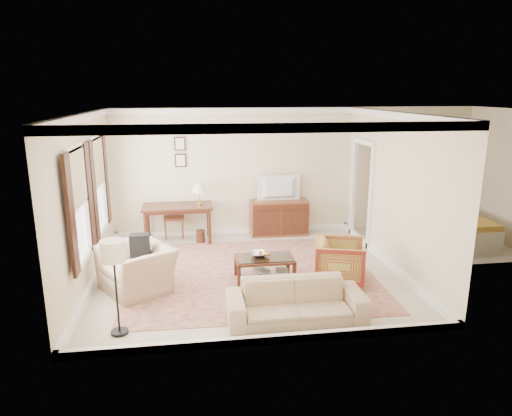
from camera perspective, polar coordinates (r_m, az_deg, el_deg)
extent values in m
cube|color=beige|center=(8.50, -1.06, -8.08)|extent=(5.50, 5.00, 0.01)
cube|color=white|center=(7.86, -1.16, 11.84)|extent=(5.50, 5.00, 0.01)
cube|color=beige|center=(10.50, -2.80, 4.51)|extent=(5.50, 0.01, 2.90)
cube|color=beige|center=(5.68, 2.02, -4.11)|extent=(5.50, 0.01, 2.90)
cube|color=beige|center=(8.20, -20.54, 0.78)|extent=(0.01, 5.00, 2.90)
cube|color=beige|center=(8.82, 16.93, 1.99)|extent=(0.01, 5.00, 2.90)
cube|color=beige|center=(10.85, 21.05, -4.02)|extent=(3.00, 2.70, 0.01)
cube|color=beige|center=(11.33, 28.37, 3.52)|extent=(0.01, 2.70, 2.90)
cube|color=maroon|center=(8.43, -0.51, -8.23)|extent=(4.45, 3.84, 0.01)
cube|color=#3F1D12|center=(10.13, -9.81, 0.18)|extent=(1.51, 0.76, 0.05)
cylinder|color=#3F1D12|center=(9.99, -13.62, -2.67)|extent=(0.07, 0.07, 0.77)
cylinder|color=#3F1D12|center=(9.95, -5.85, -2.41)|extent=(0.07, 0.07, 0.77)
cylinder|color=#3F1D12|center=(10.56, -13.34, -1.73)|extent=(0.07, 0.07, 0.77)
cylinder|color=#3F1D12|center=(10.52, -5.99, -1.48)|extent=(0.07, 0.07, 0.77)
cube|color=brown|center=(10.60, 2.87, -1.19)|extent=(1.32, 0.51, 0.81)
imported|color=black|center=(10.38, 2.95, 3.46)|extent=(0.95, 0.55, 0.12)
cube|color=#3F1D12|center=(8.05, 1.06, -6.39)|extent=(1.02, 0.60, 0.04)
cube|color=silver|center=(8.04, 1.06, -6.17)|extent=(0.96, 0.54, 0.01)
cube|color=silver|center=(8.14, 1.05, -8.03)|extent=(0.94, 0.52, 0.02)
cube|color=#3F1D12|center=(7.82, -2.13, -8.60)|extent=(0.06, 0.06, 0.39)
cube|color=#3F1D12|center=(7.97, 4.81, -8.19)|extent=(0.06, 0.06, 0.39)
cube|color=#3F1D12|center=(8.31, -2.53, -7.17)|extent=(0.06, 0.06, 0.39)
cube|color=#3F1D12|center=(8.45, 3.99, -6.82)|extent=(0.06, 0.06, 0.39)
imported|color=silver|center=(8.06, 0.37, -5.68)|extent=(0.42, 0.42, 0.10)
imported|color=brown|center=(8.10, 0.10, -7.94)|extent=(0.26, 0.18, 0.38)
imported|color=brown|center=(8.16, 2.52, -7.84)|extent=(0.28, 0.06, 0.38)
imported|color=maroon|center=(8.09, 10.44, -6.32)|extent=(0.97, 1.01, 0.84)
imported|color=tan|center=(7.90, -14.69, -6.43)|extent=(1.26, 1.38, 1.01)
cube|color=black|center=(7.93, -14.32, -4.40)|extent=(0.32, 0.38, 0.40)
imported|color=tan|center=(6.73, 5.00, -10.81)|extent=(2.00, 0.60, 0.78)
cylinder|color=black|center=(6.80, -16.67, -14.63)|extent=(0.24, 0.24, 0.04)
cylinder|color=black|center=(6.55, -17.02, -10.33)|extent=(0.03, 0.03, 1.13)
cylinder|color=silver|center=(6.32, -17.44, -5.14)|extent=(0.33, 0.33, 0.28)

